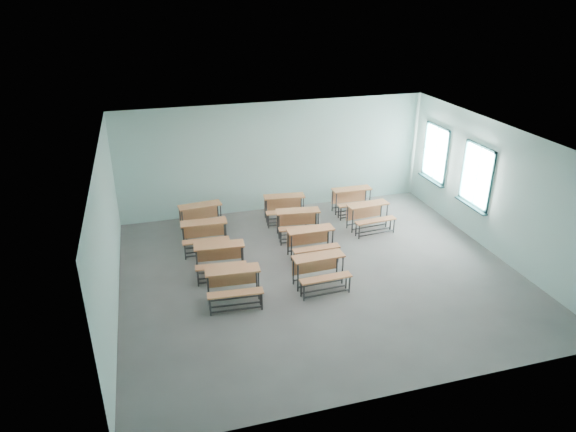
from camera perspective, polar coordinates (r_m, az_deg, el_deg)
The scene contains 11 objects.
room at distance 11.38m, azimuth 4.08°, elevation 0.70°, with size 9.04×8.04×3.24m.
desk_unit_r0c0 at distance 10.88m, azimuth -6.09°, elevation -7.22°, with size 1.20×0.85×0.72m.
desk_unit_r0c1 at distance 11.34m, azimuth 3.56°, elevation -5.71°, with size 1.18×0.82×0.72m.
desk_unit_r1c0 at distance 11.88m, azimuth -7.59°, elevation -4.39°, with size 1.21×0.87×0.72m.
desk_unit_r1c1 at distance 12.52m, azimuth 2.65°, elevation -2.59°, with size 1.16×0.78×0.72m.
desk_unit_r2c0 at distance 13.04m, azimuth -9.25°, elevation -1.75°, with size 1.18×0.82×0.72m.
desk_unit_r2c1 at distance 13.51m, azimuth 1.17°, elevation -0.45°, with size 1.24×0.91×0.72m.
desk_unit_r2c2 at distance 14.10m, azimuth 9.02°, elevation 0.34°, with size 1.21×0.87×0.72m.
desk_unit_r3c0 at distance 14.06m, azimuth -9.61°, elevation 0.22°, with size 1.23×0.90×0.72m.
desk_unit_r3c1 at distance 14.45m, azimuth -0.37°, elevation 1.26°, with size 1.23×0.89×0.72m.
desk_unit_r3c2 at distance 15.08m, azimuth 7.20°, elevation 2.09°, with size 1.16×0.78×0.72m.
Camera 1 is at (-3.54, -9.74, 6.17)m, focal length 32.00 mm.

